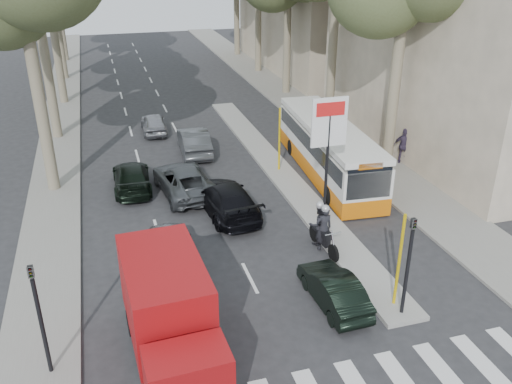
# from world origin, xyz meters

# --- Properties ---
(ground) EXTENTS (120.00, 120.00, 0.00)m
(ground) POSITION_xyz_m (0.00, 0.00, 0.00)
(ground) COLOR #28282B
(ground) RESTS_ON ground
(sidewalk_right) EXTENTS (3.20, 70.00, 0.12)m
(sidewalk_right) POSITION_xyz_m (8.60, 25.00, 0.06)
(sidewalk_right) COLOR gray
(sidewalk_right) RESTS_ON ground
(median_left) EXTENTS (2.40, 64.00, 0.12)m
(median_left) POSITION_xyz_m (-8.00, 28.00, 0.06)
(median_left) COLOR gray
(median_left) RESTS_ON ground
(traffic_island) EXTENTS (1.50, 26.00, 0.16)m
(traffic_island) POSITION_xyz_m (3.25, 11.00, 0.08)
(traffic_island) COLOR gray
(traffic_island) RESTS_ON ground
(billboard) EXTENTS (1.50, 12.10, 5.60)m
(billboard) POSITION_xyz_m (3.25, 5.00, 3.70)
(billboard) COLOR yellow
(billboard) RESTS_ON ground
(traffic_light_island) EXTENTS (0.16, 0.41, 3.60)m
(traffic_light_island) POSITION_xyz_m (3.25, -1.50, 2.49)
(traffic_light_island) COLOR black
(traffic_light_island) RESTS_ON ground
(traffic_light_left) EXTENTS (0.16, 0.41, 3.60)m
(traffic_light_left) POSITION_xyz_m (-7.60, -1.00, 2.49)
(traffic_light_left) COLOR black
(traffic_light_left) RESTS_ON ground
(silver_hatchback) EXTENTS (1.97, 4.24, 1.41)m
(silver_hatchback) POSITION_xyz_m (-3.50, 3.75, 0.70)
(silver_hatchback) COLOR #A1A4A9
(silver_hatchback) RESTS_ON ground
(dark_hatchback) EXTENTS (1.36, 3.60, 1.17)m
(dark_hatchback) POSITION_xyz_m (1.38, -0.25, 0.59)
(dark_hatchback) COLOR black
(dark_hatchback) RESTS_ON ground
(queue_car_a) EXTENTS (2.75, 5.10, 1.36)m
(queue_car_a) POSITION_xyz_m (-1.94, 9.85, 0.68)
(queue_car_a) COLOR #4B4F52
(queue_car_a) RESTS_ON ground
(queue_car_b) EXTENTS (2.47, 5.13, 1.44)m
(queue_car_b) POSITION_xyz_m (-0.50, 7.20, 0.72)
(queue_car_b) COLOR black
(queue_car_b) RESTS_ON ground
(queue_car_c) EXTENTS (1.54, 3.67, 1.24)m
(queue_car_c) POSITION_xyz_m (-2.29, 19.32, 0.62)
(queue_car_c) COLOR #95969C
(queue_car_c) RESTS_ON ground
(queue_car_d) EXTENTS (1.72, 4.46, 1.45)m
(queue_car_d) POSITION_xyz_m (-0.50, 15.00, 0.72)
(queue_car_d) COLOR #484B4F
(queue_car_d) RESTS_ON ground
(queue_car_e) EXTENTS (1.88, 4.37, 1.25)m
(queue_car_e) POSITION_xyz_m (-4.32, 11.04, 0.63)
(queue_car_e) COLOR black
(queue_car_e) RESTS_ON ground
(red_truck) EXTENTS (2.41, 5.74, 3.01)m
(red_truck) POSITION_xyz_m (-4.21, -1.34, 1.59)
(red_truck) COLOR black
(red_truck) RESTS_ON ground
(city_bus) EXTENTS (3.03, 10.63, 2.76)m
(city_bus) POSITION_xyz_m (5.57, 10.06, 1.46)
(city_bus) COLOR #D5680B
(city_bus) RESTS_ON ground
(motorcycle) EXTENTS (0.88, 2.37, 2.01)m
(motorcycle) POSITION_xyz_m (2.38, 3.25, 0.91)
(motorcycle) COLOR black
(motorcycle) RESTS_ON ground
(pedestrian_near) EXTENTS (1.25, 1.12, 1.94)m
(pedestrian_near) POSITION_xyz_m (10.00, 10.05, 1.09)
(pedestrian_near) COLOR #3E334C
(pedestrian_near) RESTS_ON sidewalk_right
(pedestrian_far) EXTENTS (1.15, 0.54, 1.75)m
(pedestrian_far) POSITION_xyz_m (7.90, 13.29, 1.00)
(pedestrian_far) COLOR brown
(pedestrian_far) RESTS_ON sidewalk_right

